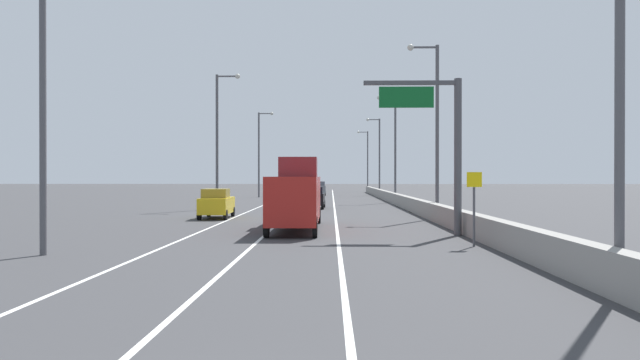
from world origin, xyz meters
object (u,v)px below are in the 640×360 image
(speed_advisory_sign, at_px, (474,203))
(car_gray_2, at_px, (319,188))
(lamp_post_right_fifth, at_px, (366,157))
(overhead_sign_gantry, at_px, (442,137))
(lamp_post_right_third, at_px, (393,142))
(car_black_0, at_px, (314,198))
(lamp_post_left_far, at_px, (260,149))
(lamp_post_right_second, at_px, (434,120))
(car_yellow_1, at_px, (217,204))
(box_truck, at_px, (296,196))
(lamp_post_right_fourth, at_px, (378,152))
(lamp_post_right_near, at_px, (611,22))
(lamp_post_left_mid, at_px, (220,133))
(lamp_post_left_near, at_px, (49,70))

(speed_advisory_sign, relative_size, car_gray_2, 0.63)
(lamp_post_right_fifth, xyz_separation_m, car_gray_2, (-8.72, -25.07, -5.59))
(speed_advisory_sign, bearing_deg, overhead_sign_gantry, 95.83)
(lamp_post_right_third, bearing_deg, car_black_0, -123.81)
(lamp_post_left_far, bearing_deg, speed_advisory_sign, -74.59)
(car_black_0, bearing_deg, lamp_post_left_far, 106.28)
(overhead_sign_gantry, height_order, lamp_post_right_third, lamp_post_right_third)
(speed_advisory_sign, bearing_deg, lamp_post_right_second, 85.73)
(overhead_sign_gantry, relative_size, car_yellow_1, 1.71)
(lamp_post_right_second, xyz_separation_m, lamp_post_right_third, (-0.08, 24.57, 0.00))
(overhead_sign_gantry, height_order, speed_advisory_sign, overhead_sign_gantry)
(lamp_post_right_fifth, bearing_deg, car_gray_2, -109.19)
(car_yellow_1, bearing_deg, car_gray_2, 83.01)
(lamp_post_right_second, xyz_separation_m, box_truck, (-8.79, -8.17, -4.86))
(lamp_post_right_fifth, distance_m, box_truck, 82.50)
(lamp_post_left_far, bearing_deg, overhead_sign_gantry, -73.82)
(lamp_post_right_fourth, distance_m, car_gray_2, 10.57)
(car_black_0, bearing_deg, lamp_post_right_near, -77.12)
(lamp_post_right_second, bearing_deg, car_black_0, 124.61)
(lamp_post_right_near, height_order, lamp_post_right_third, same)
(overhead_sign_gantry, bearing_deg, car_gray_2, 96.74)
(lamp_post_right_fourth, height_order, lamp_post_left_far, same)
(overhead_sign_gantry, xyz_separation_m, car_black_0, (-6.78, 23.54, -3.76))
(lamp_post_right_third, xyz_separation_m, lamp_post_left_far, (-16.56, 15.83, 0.00))
(overhead_sign_gantry, relative_size, lamp_post_left_far, 0.64)
(lamp_post_left_far, distance_m, box_truck, 49.44)
(lamp_post_left_mid, height_order, lamp_post_left_far, same)
(lamp_post_right_second, xyz_separation_m, lamp_post_right_fourth, (0.25, 49.15, 0.00))
(lamp_post_right_near, xyz_separation_m, car_black_0, (-8.40, 36.74, -5.68))
(lamp_post_left_near, relative_size, lamp_post_left_mid, 1.00)
(speed_advisory_sign, height_order, lamp_post_right_second, lamp_post_right_second)
(lamp_post_left_mid, bearing_deg, car_black_0, 8.66)
(overhead_sign_gantry, bearing_deg, lamp_post_right_fourth, 88.24)
(lamp_post_left_mid, relative_size, car_black_0, 2.70)
(car_gray_2, height_order, box_truck, box_truck)
(lamp_post_right_near, distance_m, lamp_post_left_mid, 39.18)
(speed_advisory_sign, relative_size, lamp_post_right_near, 0.26)
(overhead_sign_gantry, relative_size, lamp_post_right_near, 0.64)
(speed_advisory_sign, height_order, lamp_post_right_fifth, lamp_post_right_fifth)
(car_yellow_1, bearing_deg, lamp_post_left_mid, 99.88)
(lamp_post_left_near, bearing_deg, car_black_0, 74.34)
(overhead_sign_gantry, height_order, lamp_post_right_fifth, lamp_post_right_fifth)
(lamp_post_right_third, xyz_separation_m, car_black_0, (-8.31, -12.41, -5.68))
(lamp_post_right_fifth, relative_size, car_gray_2, 2.45)
(overhead_sign_gantry, relative_size, car_black_0, 1.72)
(lamp_post_right_fourth, height_order, car_yellow_1, lamp_post_right_fourth)
(lamp_post_right_fourth, relative_size, box_truck, 1.21)
(overhead_sign_gantry, bearing_deg, lamp_post_left_mid, 123.90)
(lamp_post_right_fifth, xyz_separation_m, car_black_0, (-8.40, -61.55, -5.68))
(lamp_post_right_third, distance_m, lamp_post_right_fifth, 49.15)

